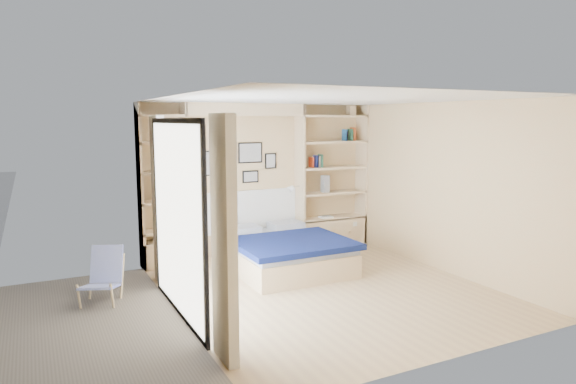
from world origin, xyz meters
name	(u,v)px	position (x,y,z in m)	size (l,w,h in m)	color
ground	(326,289)	(0.00, 0.00, 0.00)	(4.50, 4.50, 0.00)	tan
room_shell	(254,196)	(-0.39, 1.52, 1.08)	(4.50, 4.50, 4.50)	tan
bed	(282,251)	(-0.08, 1.17, 0.27)	(1.66, 2.10, 1.07)	beige
photo_gallery	(233,159)	(-0.45, 2.22, 1.60)	(1.48, 0.02, 0.82)	black
reading_lamps	(247,191)	(-0.30, 2.00, 1.10)	(1.92, 0.12, 0.15)	silver
shelf_decor	(317,153)	(1.04, 2.07, 1.66)	(3.54, 0.23, 2.03)	#A72B11
deck	(23,342)	(-3.60, 0.00, 0.00)	(3.20, 4.00, 0.05)	#756756
deck_chair	(103,276)	(-2.70, 0.86, 0.32)	(0.65, 0.79, 0.69)	tan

